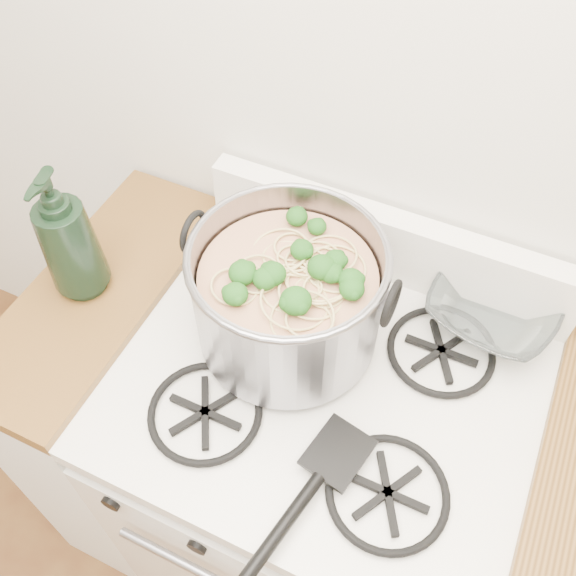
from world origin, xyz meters
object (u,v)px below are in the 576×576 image
at_px(bottle, 66,235).
at_px(gas_range, 317,481).
at_px(glass_bowl, 491,313).
at_px(spatula, 338,451).
at_px(stock_pot, 288,297).

bearing_deg(bottle, gas_range, -10.80).
height_order(gas_range, bottle, bottle).
bearing_deg(glass_bowl, gas_range, -131.63).
bearing_deg(bottle, glass_bowl, 8.11).
bearing_deg(spatula, gas_range, 131.64).
xyz_separation_m(stock_pot, spatula, (0.18, -0.19, -0.10)).
xyz_separation_m(glass_bowl, bottle, (-0.76, -0.26, 0.13)).
xyz_separation_m(gas_range, spatula, (0.07, -0.12, 0.50)).
height_order(spatula, glass_bowl, glass_bowl).
bearing_deg(spatula, stock_pot, 144.89).
xyz_separation_m(stock_pot, glass_bowl, (0.34, 0.20, -0.09)).
relative_size(stock_pot, glass_bowl, 3.90).
relative_size(glass_bowl, bottle, 0.33).
height_order(glass_bowl, bottle, bottle).
height_order(stock_pot, bottle, bottle).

